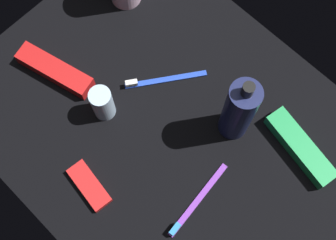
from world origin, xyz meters
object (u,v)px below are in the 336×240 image
lotion_bottle (239,111)px  toothpaste_box_green (300,147)px  deodorant_stick (102,103)px  snack_bar_red (89,186)px  toothpaste_box_red (55,70)px  toothbrush_purple (195,204)px  toothbrush_blue (161,80)px

lotion_bottle → toothpaste_box_green: lotion_bottle is taller
deodorant_stick → snack_bar_red: size_ratio=0.87×
toothpaste_box_red → toothpaste_box_green: size_ratio=1.00×
toothpaste_box_green → toothpaste_box_red: bearing=36.4°
lotion_bottle → toothbrush_purple: size_ratio=1.19×
toothbrush_blue → toothpaste_box_red: 22.95cm
toothbrush_purple → snack_bar_red: bearing=34.7°
toothpaste_box_green → snack_bar_red: toothpaste_box_green is taller
snack_bar_red → toothpaste_box_red: bearing=-19.0°
deodorant_stick → toothbrush_blue: size_ratio=0.59×
toothbrush_blue → snack_bar_red: toothbrush_blue is taller
deodorant_stick → toothpaste_box_red: size_ratio=0.51×
lotion_bottle → toothpaste_box_red: size_ratio=1.22×
lotion_bottle → deodorant_stick: lotion_bottle is taller
toothpaste_box_red → snack_bar_red: bearing=139.6°
lotion_bottle → snack_bar_red: (12.00, 29.66, -8.78)cm
snack_bar_red → toothbrush_blue: bearing=-69.8°
toothbrush_purple → toothbrush_blue: same height
deodorant_stick → snack_bar_red: bearing=125.9°
toothpaste_box_green → snack_bar_red: size_ratio=1.69×
lotion_bottle → toothbrush_blue: bearing=10.0°
toothbrush_purple → toothpaste_box_red: bearing=0.6°
toothpaste_box_red → toothpaste_box_green: (-48.76, -23.67, 0.00)cm
toothbrush_purple → toothbrush_blue: size_ratio=1.17×
lotion_bottle → toothpaste_box_red: (35.57, 17.92, -7.93)cm
toothbrush_purple → toothpaste_box_red: size_ratio=1.02×
toothpaste_box_green → snack_bar_red: bearing=65.1°
toothbrush_purple → toothpaste_box_red: toothpaste_box_red is taller
toothpaste_box_red → toothbrush_blue: bearing=-153.9°
toothpaste_box_red → deodorant_stick: bearing=172.3°
deodorant_stick → toothpaste_box_green: bearing=-147.5°
lotion_bottle → toothpaste_box_green: size_ratio=1.22×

